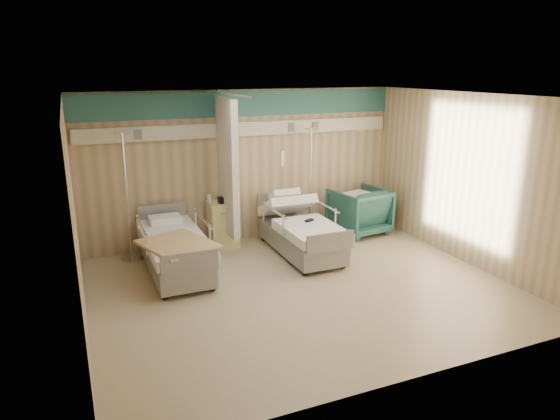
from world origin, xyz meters
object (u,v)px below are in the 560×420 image
object	(u,v)px
bed_right	(301,237)
iv_stand_right	(310,214)
bed_left	(175,254)
bedside_cabinet	(223,224)
visitor_armchair	(359,211)
iv_stand_left	(130,235)

from	to	relation	value
bed_right	iv_stand_right	distance (m)	1.03
bed_right	bed_left	xyz separation A→B (m)	(-2.20, 0.00, 0.00)
bedside_cabinet	visitor_armchair	xyz separation A→B (m)	(2.70, -0.30, 0.03)
visitor_armchair	iv_stand_left	distance (m)	4.34
bed_left	iv_stand_left	xyz separation A→B (m)	(-0.58, 0.88, 0.13)
bed_right	visitor_armchair	size ratio (longest dim) A/B	2.16
iv_stand_right	visitor_armchair	bearing A→B (deg)	-13.85
bedside_cabinet	iv_stand_right	xyz separation A→B (m)	(1.73, -0.06, 0.01)
bedside_cabinet	iv_stand_left	bearing A→B (deg)	-179.41
iv_stand_right	iv_stand_left	bearing A→B (deg)	179.23
bed_left	iv_stand_right	size ratio (longest dim) A/B	1.03
bed_left	iv_stand_right	bearing A→B (deg)	16.77
visitor_armchair	iv_stand_right	xyz separation A→B (m)	(-0.97, 0.24, -0.02)
bed_left	iv_stand_right	xyz separation A→B (m)	(2.78, 0.84, 0.12)
visitor_armchair	bed_left	bearing A→B (deg)	0.61
bed_right	visitor_armchair	xyz separation A→B (m)	(1.55, 0.60, 0.14)
bed_right	iv_stand_left	size ratio (longest dim) A/B	0.99
bed_right	iv_stand_right	world-z (taller)	iv_stand_right
bed_right	bedside_cabinet	world-z (taller)	bedside_cabinet
bed_right	bedside_cabinet	distance (m)	1.46
visitor_armchair	bed_right	bearing A→B (deg)	12.69
visitor_armchair	iv_stand_left	bearing A→B (deg)	-12.23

